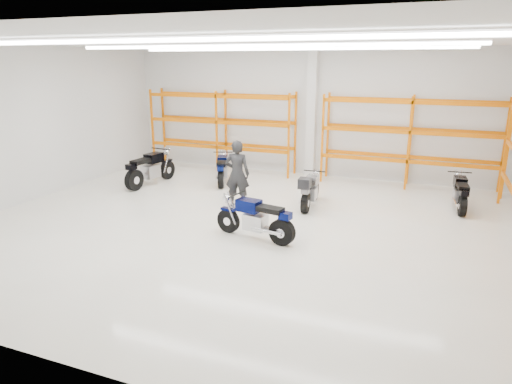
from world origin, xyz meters
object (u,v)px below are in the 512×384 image
at_px(motorcycle_main, 258,220).
at_px(standing_man, 237,174).
at_px(structural_column, 312,114).
at_px(motorcycle_back_d, 460,194).
at_px(motorcycle_back_b, 222,170).
at_px(motorcycle_back_a, 149,170).
at_px(motorcycle_back_c, 309,191).

xyz_separation_m(motorcycle_main, standing_man, (-1.47, 2.16, 0.48)).
height_order(motorcycle_main, structural_column, structural_column).
bearing_deg(motorcycle_back_d, motorcycle_back_b, 179.11).
relative_size(motorcycle_back_a, motorcycle_back_d, 1.19).
relative_size(motorcycle_back_a, standing_man, 1.22).
height_order(motorcycle_main, standing_man, standing_man).
xyz_separation_m(motorcycle_back_d, structural_column, (-4.97, 2.33, 1.80)).
relative_size(motorcycle_back_b, motorcycle_back_c, 0.96).
bearing_deg(motorcycle_back_d, standing_man, -160.99).
height_order(motorcycle_back_d, structural_column, structural_column).
distance_m(motorcycle_back_d, standing_man, 6.30).
bearing_deg(motorcycle_back_c, structural_column, 104.79).
bearing_deg(standing_man, motorcycle_main, 114.38).
xyz_separation_m(motorcycle_back_a, standing_man, (3.70, -1.03, 0.42)).
height_order(motorcycle_back_a, structural_column, structural_column).
bearing_deg(motorcycle_back_b, motorcycle_back_d, -0.89).
bearing_deg(motorcycle_back_c, motorcycle_main, -99.90).
height_order(motorcycle_main, motorcycle_back_b, motorcycle_main).
distance_m(motorcycle_back_b, motorcycle_back_c, 3.80).
bearing_deg(motorcycle_back_a, standing_man, -15.55).
distance_m(motorcycle_back_a, motorcycle_back_c, 5.67).
xyz_separation_m(motorcycle_back_c, motorcycle_back_d, (3.99, 1.41, -0.04)).
xyz_separation_m(motorcycle_back_c, structural_column, (-0.99, 3.74, 1.76)).
xyz_separation_m(motorcycle_back_b, structural_column, (2.49, 2.21, 1.78)).
bearing_deg(structural_column, motorcycle_back_c, -75.21).
xyz_separation_m(motorcycle_back_b, standing_man, (1.52, -2.16, 0.50)).
xyz_separation_m(motorcycle_back_c, standing_man, (-1.95, -0.64, 0.47)).
bearing_deg(motorcycle_back_c, motorcycle_back_d, 19.41).
bearing_deg(motorcycle_back_d, motorcycle_back_a, -173.97).
xyz_separation_m(motorcycle_main, motorcycle_back_b, (-2.99, 4.32, -0.02)).
xyz_separation_m(standing_man, structural_column, (0.97, 4.38, 1.28)).
bearing_deg(motorcycle_main, motorcycle_back_d, 43.20).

